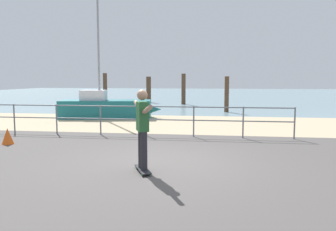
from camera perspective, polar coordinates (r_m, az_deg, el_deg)
The scene contains 12 objects.
ground_plane at distance 6.95m, azimuth -2.44°, elevation -10.09°, with size 24.00×10.00×0.04m, color #514C49.
beach_strip at distance 14.74m, azimuth 3.23°, elevation -1.40°, with size 24.00×6.00×0.04m, color tan.
sea_surface at distance 42.62m, azimuth 6.42°, elevation 3.55°, with size 72.00×50.00×0.04m, color #75939E.
railing_fence at distance 11.66m, azimuth -7.60°, elevation -0.01°, with size 11.35×0.05×1.05m.
sailboat at distance 16.91m, azimuth -9.92°, elevation 1.29°, with size 5.06×2.04×5.87m.
skateboard at distance 7.15m, azimuth -4.27°, elevation -9.08°, with size 0.51×0.81×0.08m.
skateboarder at distance 6.96m, azimuth -4.33°, elevation -1.52°, with size 0.68×1.35×1.65m.
groyne_post_0 at distance 26.84m, azimuth -10.57°, elevation 4.50°, with size 0.32×0.32×2.39m, color #513826.
groyne_post_1 at distance 27.94m, azimuth -3.29°, elevation 4.39°, with size 0.39×0.39×2.14m, color #513826.
groyne_post_2 at distance 25.71m, azimuth 2.64°, elevation 4.47°, with size 0.32×0.32×2.34m, color #513826.
groyne_post_3 at distance 19.97m, azimuth 9.88°, elevation 3.53°, with size 0.26×0.26×2.10m, color #513826.
traffic_cone at distance 11.09m, azimuth -25.46°, elevation -3.22°, with size 0.36×0.36×0.50m, color #E55919.
Camera 1 is at (1.22, -7.56, 1.95)m, focal length 36.09 mm.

